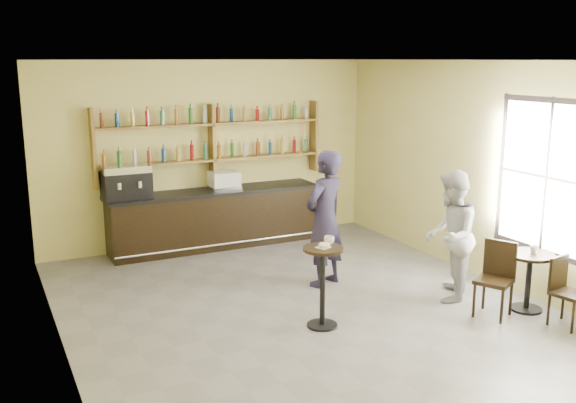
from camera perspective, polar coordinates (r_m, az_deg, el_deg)
name	(u,v)px	position (r m, az deg, el deg)	size (l,w,h in m)	color
floor	(301,306)	(8.64, 1.17, -9.30)	(7.00, 7.00, 0.00)	slate
ceiling	(302,60)	(8.01, 1.27, 12.45)	(7.00, 7.00, 0.00)	white
wall_back	(210,153)	(11.35, -6.96, 4.30)	(7.00, 7.00, 0.00)	#CDC674
wall_front	(504,267)	(5.41, 18.62, -5.52)	(7.00, 7.00, 0.00)	#CDC674
wall_left	(54,213)	(7.32, -20.10, -0.97)	(7.00, 7.00, 0.00)	#CDC674
wall_right	(482,171)	(9.90, 16.84, 2.63)	(7.00, 7.00, 0.00)	#CDC674
window_pane	(547,177)	(9.05, 22.00, 2.01)	(2.00, 2.00, 0.00)	white
window_frame	(546,177)	(9.05, 21.98, 2.00)	(0.04, 1.70, 2.10)	black
shelf_unit	(212,142)	(11.20, -6.77, 5.28)	(4.00, 0.26, 1.40)	brown
liquor_bottles	(212,132)	(11.18, -6.79, 6.15)	(3.68, 0.10, 1.00)	#8C5919
bar_counter	(215,218)	(11.22, -6.54, -1.50)	(3.72, 0.73, 1.01)	black
espresso_machine	(126,182)	(10.66, -14.19, 1.70)	(0.75, 0.48, 0.54)	black
pastry_case	(224,180)	(11.14, -5.70, 1.87)	(0.51, 0.40, 0.30)	silver
pedestal_table	(323,287)	(7.86, 3.09, -7.63)	(0.49, 0.49, 1.01)	black
napkin	(323,247)	(7.70, 3.14, -4.09)	(0.15, 0.15, 0.00)	white
donut	(324,245)	(7.69, 3.24, -3.91)	(0.14, 0.14, 0.05)	gold
cup_pedestal	(329,240)	(7.84, 3.68, -3.44)	(0.12, 0.12, 0.10)	white
man_main	(325,219)	(9.16, 3.30, -1.54)	(0.72, 0.47, 1.97)	black
cafe_table	(528,282)	(8.95, 20.58, -6.71)	(0.61, 0.61, 0.77)	black
cup_cafe	(534,249)	(8.85, 21.02, -3.99)	(0.10, 0.10, 0.10)	white
chair_west	(494,280)	(8.57, 17.83, -6.68)	(0.42, 0.42, 0.96)	black
chair_south	(569,293)	(8.60, 23.74, -7.46)	(0.37, 0.37, 0.86)	black
patron_second	(450,236)	(8.91, 14.22, -2.98)	(0.86, 0.67, 1.77)	#9E9FA3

